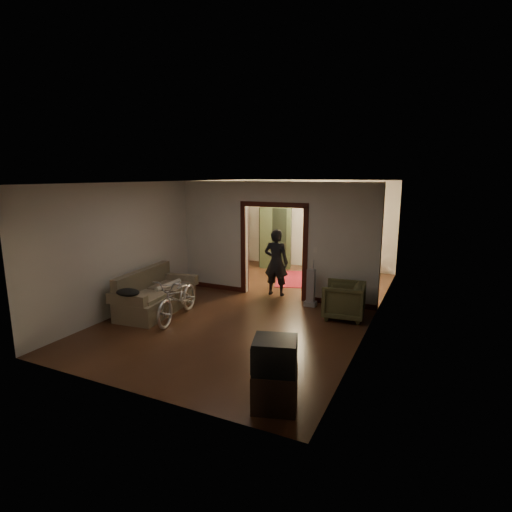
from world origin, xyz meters
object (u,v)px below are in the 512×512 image
Objects in this scene: armchair at (344,300)px; desk at (348,262)px; person at (276,262)px; locker at (276,237)px; bicycle at (178,298)px; sofa at (156,291)px.

desk is (-0.77, 3.94, -0.03)m from armchair.
locker is at bearing -71.88° from person.
bicycle is 3.45m from armchair.
sofa reaches higher than armchair.
bicycle is at bearing 59.50° from person.
locker reaches higher than person.
person reaches higher than armchair.
armchair is 4.01m from desk.
locker is (0.73, 5.09, 0.53)m from sofa.
bicycle reaches higher than armchair.
armchair is at bearing 149.87° from person.
person is 3.08m from locker.
locker is (0.01, 5.28, 0.53)m from bicycle.
person is (1.19, 2.43, 0.38)m from bicycle.
person is 1.74× the size of desk.
person is at bearing -122.09° from desk.
armchair is 0.43× the size of locker.
person is (-1.91, 0.92, 0.45)m from armchair.
bicycle is (0.72, -0.19, 0.00)m from sofa.
bicycle is at bearing -107.53° from locker.
bicycle reaches higher than sofa.
desk is at bearing -12.97° from locker.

